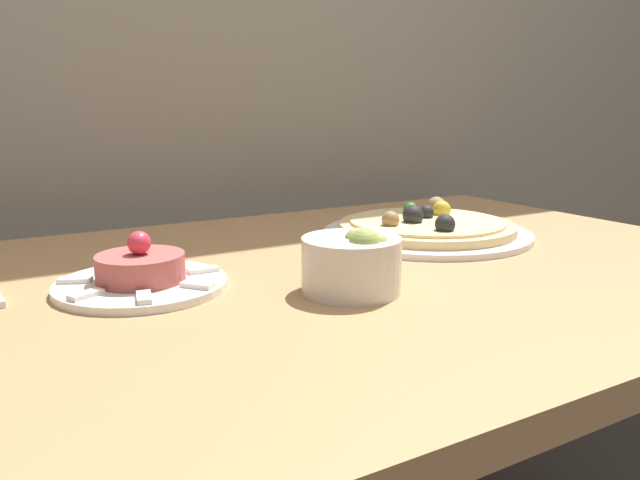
# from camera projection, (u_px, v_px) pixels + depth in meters

# --- Properties ---
(dining_table) EXTENTS (1.29, 0.86, 0.75)m
(dining_table) POSITION_uv_depth(u_px,v_px,m) (336.00, 332.00, 0.89)
(dining_table) COLOR #AD7F51
(dining_table) RESTS_ON ground_plane
(pizza_plate) EXTENTS (0.35, 0.35, 0.06)m
(pizza_plate) POSITION_uv_depth(u_px,v_px,m) (426.00, 228.00, 1.07)
(pizza_plate) COLOR white
(pizza_plate) RESTS_ON dining_table
(tartare_plate) EXTENTS (0.21, 0.21, 0.07)m
(tartare_plate) POSITION_uv_depth(u_px,v_px,m) (141.00, 276.00, 0.77)
(tartare_plate) COLOR white
(tartare_plate) RESTS_ON dining_table
(small_bowl) EXTENTS (0.12, 0.12, 0.08)m
(small_bowl) POSITION_uv_depth(u_px,v_px,m) (353.00, 262.00, 0.75)
(small_bowl) COLOR silver
(small_bowl) RESTS_ON dining_table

